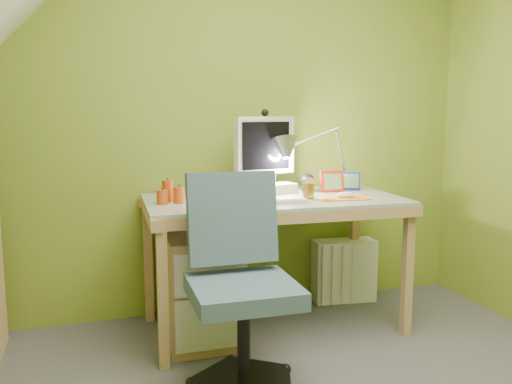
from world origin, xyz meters
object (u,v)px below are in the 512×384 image
object	(u,v)px
desk	(274,264)
task_chair	(243,288)
radiator	(344,270)
monitor	(264,154)
desk_lamp	(333,145)

from	to	relation	value
desk	task_chair	bearing A→B (deg)	-117.88
task_chair	radiator	world-z (taller)	task_chair
monitor	radiator	world-z (taller)	monitor
desk_lamp	radiator	world-z (taller)	desk_lamp
desk_lamp	task_chair	bearing A→B (deg)	-125.51
desk_lamp	radiator	distance (m)	0.88
task_chair	desk_lamp	bearing A→B (deg)	45.81
desk	desk_lamp	bearing A→B (deg)	23.72
monitor	desk_lamp	distance (m)	0.45
desk	radiator	bearing A→B (deg)	28.62
desk_lamp	radiator	size ratio (longest dim) A/B	1.36
monitor	desk_lamp	world-z (taller)	desk_lamp
task_chair	monitor	bearing A→B (deg)	66.66
desk	task_chair	xyz separation A→B (m)	(-0.37, -0.64, 0.10)
radiator	task_chair	bearing A→B (deg)	-130.02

